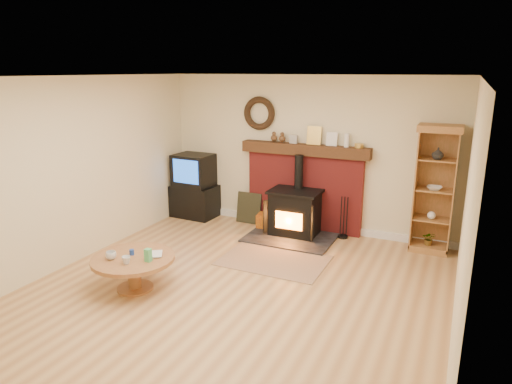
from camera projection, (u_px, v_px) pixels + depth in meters
The scene contains 11 objects.
ground at pixel (231, 294), 5.61m from camera, with size 5.50×5.50×0.00m, color #A97646.
room_shell at pixel (231, 155), 5.26m from camera, with size 5.02×5.52×2.61m.
chimney_breast at pixel (304, 184), 7.74m from camera, with size 2.20×0.22×1.78m.
wood_stove at pixel (294, 214), 7.52m from camera, with size 1.40×1.00×1.33m.
area_rug at pixel (274, 260), 6.59m from camera, with size 1.49×1.03×0.01m, color brown.
tv_unit at pixel (194, 187), 8.47m from camera, with size 0.82×0.60×1.18m.
curio_cabinet at pixel (434, 189), 6.75m from camera, with size 0.61×0.44×1.91m.
firelog_box at pixel (269, 222), 7.89m from camera, with size 0.42×0.26×0.26m, color #C07615.
leaning_painting at pixel (249, 208), 8.18m from camera, with size 0.46×0.03×0.55m, color black.
fire_tools at pixel (343, 230), 7.46m from camera, with size 0.16×0.16×0.70m.
coffee_table at pixel (133, 263), 5.65m from camera, with size 1.02×1.02×0.59m.
Camera 1 is at (2.43, -4.49, 2.67)m, focal length 32.00 mm.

